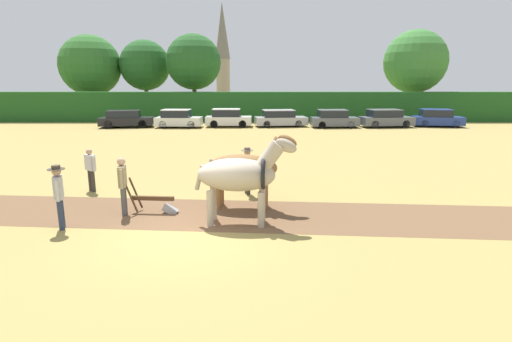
{
  "coord_description": "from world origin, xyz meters",
  "views": [
    {
      "loc": [
        1.69,
        -9.74,
        3.84
      ],
      "look_at": [
        1.71,
        2.45,
        1.1
      ],
      "focal_mm": 28.0,
      "sensor_mm": 36.0,
      "label": 1
    }
  ],
  "objects": [
    {
      "name": "hedgerow",
      "position": [
        0.0,
        29.55,
        1.43
      ],
      "size": [
        55.1,
        1.69,
        2.85
      ],
      "primitive_type": "cube",
      "color": "#1E511E",
      "rests_on": "ground"
    },
    {
      "name": "plow",
      "position": [
        -1.27,
        1.64,
        0.32
      ],
      "size": [
        1.56,
        0.49,
        1.13
      ],
      "rotation": [
        0.0,
        0.0,
        -0.08
      ],
      "color": "#4C331E",
      "rests_on": "ground"
    },
    {
      "name": "parked_car_left",
      "position": [
        -4.94,
        24.28,
        0.73
      ],
      "size": [
        3.89,
        1.93,
        1.52
      ],
      "rotation": [
        0.0,
        0.0,
        -0.03
      ],
      "color": "silver",
      "rests_on": "ground"
    },
    {
      "name": "plowed_furrow_strip",
      "position": [
        -2.69,
        1.74,
        0.0
      ],
      "size": [
        26.21,
        4.81,
        0.01
      ],
      "primitive_type": "cube",
      "rotation": [
        0.0,
        0.0,
        -0.08
      ],
      "color": "brown",
      "rests_on": "ground"
    },
    {
      "name": "parked_car_far_left",
      "position": [
        -9.43,
        24.42,
        0.7
      ],
      "size": [
        4.66,
        2.49,
        1.43
      ],
      "rotation": [
        0.0,
        0.0,
        0.16
      ],
      "color": "black",
      "rests_on": "ground"
    },
    {
      "name": "farmer_onlooker_right",
      "position": [
        -4.18,
        4.05,
        0.88
      ],
      "size": [
        0.49,
        0.45,
        1.54
      ],
      "rotation": [
        0.0,
        0.0,
        0.84
      ],
      "color": "#38332D",
      "rests_on": "ground"
    },
    {
      "name": "farmer_beside_team",
      "position": [
        1.39,
        3.69,
        0.95
      ],
      "size": [
        0.41,
        0.62,
        1.64
      ],
      "rotation": [
        0.0,
        0.0,
        0.3
      ],
      "color": "#38332D",
      "rests_on": "ground"
    },
    {
      "name": "parked_car_center_left",
      "position": [
        -0.72,
        24.77,
        0.74
      ],
      "size": [
        3.91,
        1.77,
        1.55
      ],
      "rotation": [
        0.0,
        0.0,
        -0.01
      ],
      "color": "silver",
      "rests_on": "ground"
    },
    {
      "name": "tree_left",
      "position": [
        -10.54,
        35.56,
        5.56
      ],
      "size": [
        5.45,
        5.45,
        8.3
      ],
      "color": "#423323",
      "rests_on": "ground"
    },
    {
      "name": "tree_center",
      "position": [
        18.27,
        33.19,
        5.83
      ],
      "size": [
        6.45,
        6.45,
        9.07
      ],
      "color": "#423323",
      "rests_on": "ground"
    },
    {
      "name": "farmer_onlooker_left",
      "position": [
        -3.49,
        0.34,
        1.01
      ],
      "size": [
        0.43,
        0.63,
        1.73
      ],
      "rotation": [
        0.0,
        0.0,
        0.36
      ],
      "color": "#28334C",
      "rests_on": "ground"
    },
    {
      "name": "parked_car_center_right",
      "position": [
        8.31,
        24.27,
        0.72
      ],
      "size": [
        4.01,
        1.91,
        1.51
      ],
      "rotation": [
        0.0,
        0.0,
        0.05
      ],
      "color": "#565B66",
      "rests_on": "ground"
    },
    {
      "name": "parked_car_right",
      "position": [
        12.8,
        24.54,
        0.73
      ],
      "size": [
        4.57,
        2.34,
        1.52
      ],
      "rotation": [
        0.0,
        0.0,
        0.12
      ],
      "color": "#565B66",
      "rests_on": "ground"
    },
    {
      "name": "draft_horse_lead_right",
      "position": [
        1.39,
        2.15,
        1.28
      ],
      "size": [
        2.88,
        1.02,
        2.37
      ],
      "rotation": [
        0.0,
        0.0,
        -0.08
      ],
      "color": "brown",
      "rests_on": "ground"
    },
    {
      "name": "parked_car_far_right",
      "position": [
        17.37,
        24.94,
        0.72
      ],
      "size": [
        4.28,
        2.41,
        1.51
      ],
      "rotation": [
        0.0,
        0.0,
        -0.15
      ],
      "color": "navy",
      "rests_on": "ground"
    },
    {
      "name": "draft_horse_lead_left",
      "position": [
        1.27,
        0.73,
        1.39
      ],
      "size": [
        2.83,
        1.1,
        2.46
      ],
      "rotation": [
        0.0,
        0.0,
        -0.08
      ],
      "color": "#B2A38E",
      "rests_on": "ground"
    },
    {
      "name": "tree_center_left",
      "position": [
        -4.84,
        33.35,
        5.8
      ],
      "size": [
        5.72,
        5.72,
        8.68
      ],
      "color": "#4C3823",
      "rests_on": "ground"
    },
    {
      "name": "tree_far_left",
      "position": [
        -16.38,
        35.11,
        5.51
      ],
      "size": [
        6.53,
        6.53,
        8.78
      ],
      "color": "#423323",
      "rests_on": "ground"
    },
    {
      "name": "ground_plane",
      "position": [
        0.0,
        0.0,
        0.0
      ],
      "size": [
        240.0,
        240.0,
        0.0
      ],
      "primitive_type": "plane",
      "color": "#998447"
    },
    {
      "name": "farmer_at_plow",
      "position": [
        -2.19,
        1.49,
        1.0
      ],
      "size": [
        0.3,
        0.67,
        1.71
      ],
      "rotation": [
        0.0,
        0.0,
        0.21
      ],
      "color": "#4C4C4C",
      "rests_on": "ground"
    },
    {
      "name": "parked_car_center",
      "position": [
        3.78,
        24.99,
        0.7
      ],
      "size": [
        4.62,
        2.42,
        1.45
      ],
      "rotation": [
        0.0,
        0.0,
        0.14
      ],
      "color": "#A8A8B2",
      "rests_on": "ground"
    },
    {
      "name": "church_spire",
      "position": [
        -4.08,
        61.95,
        8.86
      ],
      "size": [
        2.61,
        2.61,
        16.94
      ],
      "color": "gray",
      "rests_on": "ground"
    }
  ]
}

